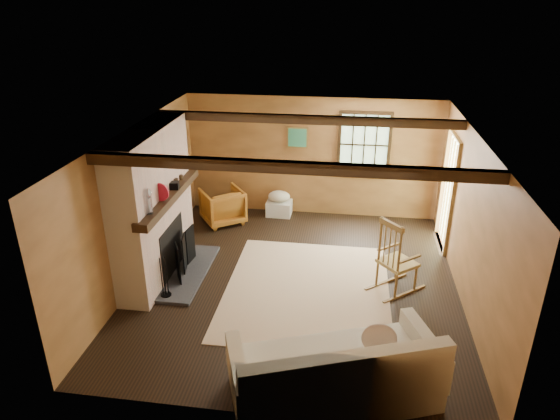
% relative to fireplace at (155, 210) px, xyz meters
% --- Properties ---
extents(ground, '(5.50, 5.50, 0.00)m').
position_rel_fireplace_xyz_m(ground, '(2.23, 0.00, -1.10)').
color(ground, black).
rests_on(ground, ground).
extents(room_envelope, '(5.02, 5.52, 2.44)m').
position_rel_fireplace_xyz_m(room_envelope, '(2.45, 0.26, 0.53)').
color(room_envelope, '#A96F3C').
rests_on(room_envelope, ground).
extents(fireplace, '(1.02, 2.30, 2.40)m').
position_rel_fireplace_xyz_m(fireplace, '(0.00, 0.00, 0.00)').
color(fireplace, '#B05944').
rests_on(fireplace, ground).
extents(rug, '(2.50, 3.00, 0.01)m').
position_rel_fireplace_xyz_m(rug, '(2.43, -0.20, -1.10)').
color(rug, tan).
rests_on(rug, ground).
extents(rocking_chair, '(0.95, 0.90, 1.20)m').
position_rel_fireplace_xyz_m(rocking_chair, '(3.74, -0.00, -0.60)').
color(rocking_chair, tan).
rests_on(rocking_chair, ground).
extents(sofa, '(2.50, 1.74, 0.93)m').
position_rel_fireplace_xyz_m(sofa, '(2.95, -2.41, -0.77)').
color(sofa, beige).
rests_on(sofa, ground).
extents(firewood_pile, '(0.70, 0.13, 0.25)m').
position_rel_fireplace_xyz_m(firewood_pile, '(0.24, 2.59, -0.98)').
color(firewood_pile, '#523323').
rests_on(firewood_pile, ground).
extents(laundry_basket, '(0.51, 0.39, 0.30)m').
position_rel_fireplace_xyz_m(laundry_basket, '(1.59, 2.53, -0.95)').
color(laundry_basket, white).
rests_on(laundry_basket, ground).
extents(basket_pillow, '(0.50, 0.43, 0.22)m').
position_rel_fireplace_xyz_m(basket_pillow, '(1.59, 2.53, -0.69)').
color(basket_pillow, beige).
rests_on(basket_pillow, laundry_basket).
extents(armchair, '(1.05, 1.06, 0.70)m').
position_rel_fireplace_xyz_m(armchair, '(0.53, 2.02, -0.75)').
color(armchair, '#BF6026').
rests_on(armchair, ground).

